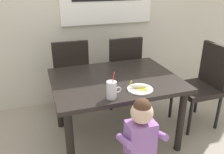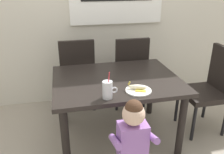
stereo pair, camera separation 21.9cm
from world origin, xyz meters
TOP-DOWN VIEW (x-y plane):
  - ground_plane at (0.00, 0.00)m, footprint 24.00×24.00m
  - dining_table at (0.00, 0.00)m, footprint 1.24×0.96m
  - dining_chair_left at (-0.34, 0.73)m, footprint 0.44×0.45m
  - dining_chair_right at (0.33, 0.67)m, footprint 0.44×0.45m
  - dining_chair_far at (1.06, -0.04)m, footprint 0.44×0.44m
  - toddler_standing at (-0.04, -0.70)m, footprint 0.33×0.24m
  - milk_cup at (-0.17, -0.39)m, footprint 0.13×0.09m
  - snack_plate at (0.12, -0.32)m, footprint 0.23×0.23m
  - peeled_banana at (0.12, -0.31)m, footprint 0.17×0.13m

SIDE VIEW (x-z plane):
  - ground_plane at x=0.00m, z-range 0.00..0.00m
  - toddler_standing at x=-0.04m, z-range 0.11..0.95m
  - dining_chair_left at x=-0.34m, z-range 0.06..1.02m
  - dining_chair_right at x=0.33m, z-range 0.06..1.02m
  - dining_chair_far at x=1.06m, z-range 0.06..1.02m
  - dining_table at x=0.00m, z-range 0.26..0.97m
  - snack_plate at x=0.12m, z-range 0.71..0.72m
  - peeled_banana at x=0.12m, z-range 0.71..0.78m
  - milk_cup at x=-0.17m, z-range 0.65..0.90m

